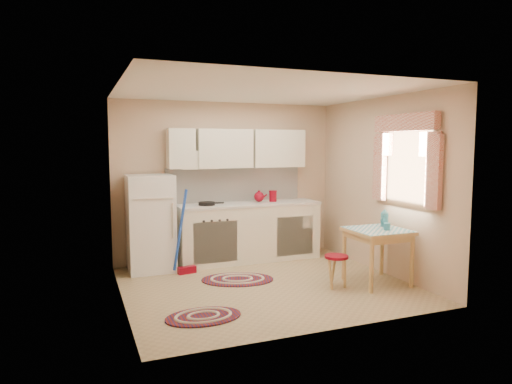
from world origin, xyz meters
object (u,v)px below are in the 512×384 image
table (377,257)px  base_cabinets (249,233)px  fridge (151,223)px  stool (336,271)px

table → base_cabinets: bearing=122.7°
fridge → stool: 2.73m
fridge → base_cabinets: (1.53, 0.05, -0.26)m
base_cabinets → table: bearing=-57.3°
fridge → stool: fridge is taller
base_cabinets → stool: size_ratio=5.36×
fridge → table: 3.20m
fridge → base_cabinets: bearing=1.9°
fridge → table: bearing=-32.9°
stool → fridge: bearing=141.0°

